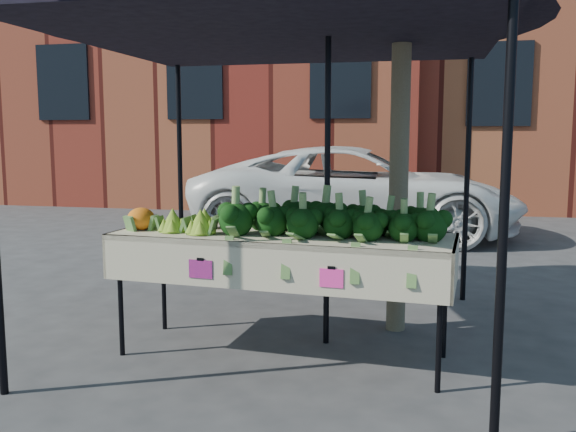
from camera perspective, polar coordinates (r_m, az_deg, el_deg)
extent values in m
plane|color=#2F2F32|center=(4.67, -2.82, -12.47)|extent=(90.00, 90.00, 0.00)
cube|color=beige|center=(4.48, -0.56, -7.32)|extent=(2.46, 0.99, 0.90)
cube|color=#F22D8C|center=(4.17, -7.82, -4.98)|extent=(0.17, 0.01, 0.12)
cube|color=#FD30A1|center=(3.95, 4.56, -5.63)|extent=(0.17, 0.01, 0.12)
ellipsoid|color=black|center=(4.32, 4.16, 0.17)|extent=(1.57, 0.60, 0.29)
ellipsoid|color=#9DAB2F|center=(4.55, -8.80, 0.04)|extent=(0.45, 0.49, 0.22)
ellipsoid|color=orange|center=(4.67, -13.35, -0.02)|extent=(0.22, 0.22, 0.20)
imported|color=white|center=(9.78, 6.41, 12.99)|extent=(1.54, 2.41, 5.07)
cube|color=maroon|center=(17.61, -8.54, 16.94)|extent=(12.00, 8.00, 9.00)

